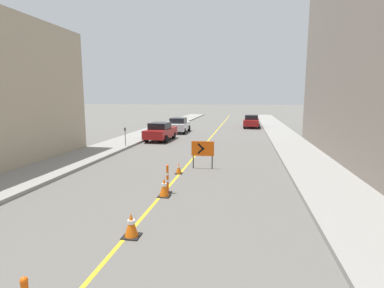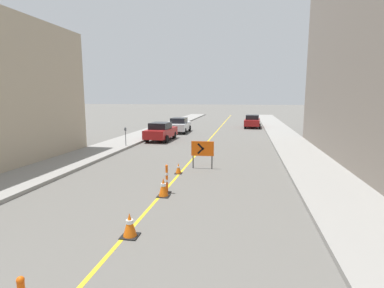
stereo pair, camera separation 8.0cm
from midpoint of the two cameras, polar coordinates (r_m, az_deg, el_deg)
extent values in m
cube|color=gold|center=(30.25, 4.22, 1.77)|extent=(0.12, 65.57, 0.01)
cube|color=gray|center=(31.68, -8.12, 2.18)|extent=(2.98, 65.57, 0.17)
cube|color=gray|center=(30.29, 17.14, 1.55)|extent=(2.98, 65.57, 0.17)
cube|color=black|center=(8.77, -11.45, -16.80)|extent=(0.47, 0.47, 0.03)
cone|color=orange|center=(8.63, -11.52, -14.76)|extent=(0.38, 0.38, 0.65)
cylinder|color=white|center=(8.60, -11.54, -14.28)|extent=(0.20, 0.20, 0.10)
cube|color=black|center=(11.77, -5.25, -9.83)|extent=(0.46, 0.46, 0.03)
cone|color=orange|center=(11.66, -5.27, -8.12)|extent=(0.37, 0.37, 0.70)
cylinder|color=white|center=(11.63, -5.28, -7.73)|extent=(0.19, 0.19, 0.11)
cube|color=black|center=(15.05, -2.45, -5.60)|extent=(0.35, 0.35, 0.03)
cone|color=orange|center=(14.98, -2.46, -4.61)|extent=(0.28, 0.28, 0.51)
cylinder|color=white|center=(14.97, -2.46, -4.38)|extent=(0.14, 0.14, 0.08)
sphere|color=#EF560C|center=(5.67, -29.52, -21.63)|extent=(0.12, 0.12, 0.12)
cube|color=black|center=(12.15, -4.60, -9.19)|extent=(0.31, 0.31, 0.04)
cylinder|color=#EF560C|center=(12.00, -4.63, -6.74)|extent=(0.10, 0.10, 1.04)
cylinder|color=white|center=(12.01, -4.62, -6.98)|extent=(0.11, 0.11, 0.10)
cylinder|color=white|center=(11.94, -4.64, -5.68)|extent=(0.11, 0.11, 0.10)
sphere|color=#EF560C|center=(11.86, -4.66, -4.19)|extent=(0.11, 0.11, 0.11)
cube|color=#EF560C|center=(15.88, 2.17, -0.88)|extent=(1.20, 0.12, 0.78)
cube|color=black|center=(15.83, 1.83, -0.50)|extent=(0.37, 0.04, 0.37)
cube|color=black|center=(15.87, 1.82, -1.29)|extent=(0.37, 0.04, 0.37)
cylinder|color=black|center=(16.10, 0.35, -3.41)|extent=(0.06, 0.06, 0.69)
cylinder|color=black|center=(15.96, 3.97, -3.54)|extent=(0.06, 0.06, 0.69)
cube|color=maroon|center=(26.37, -5.83, 2.16)|extent=(2.00, 4.38, 0.72)
cube|color=black|center=(26.09, -5.98, 3.49)|extent=(1.62, 2.00, 0.55)
cylinder|color=black|center=(27.92, -6.74, 1.78)|extent=(0.25, 0.65, 0.64)
cylinder|color=black|center=(27.47, -3.33, 1.71)|extent=(0.25, 0.65, 0.64)
cylinder|color=black|center=(25.41, -8.50, 1.03)|extent=(0.25, 0.65, 0.64)
cylinder|color=black|center=(24.91, -4.77, 0.94)|extent=(0.25, 0.65, 0.64)
cube|color=silver|center=(32.06, -2.33, 3.41)|extent=(1.92, 4.35, 0.72)
cube|color=black|center=(31.79, -2.42, 4.51)|extent=(1.58, 1.98, 0.55)
cylinder|color=black|center=(33.58, -3.25, 3.04)|extent=(0.24, 0.65, 0.64)
cylinder|color=black|center=(33.22, -0.38, 2.99)|extent=(0.24, 0.65, 0.64)
cylinder|color=black|center=(31.01, -4.41, 2.53)|extent=(0.24, 0.65, 0.64)
cylinder|color=black|center=(30.62, -1.31, 2.48)|extent=(0.24, 0.65, 0.64)
cube|color=maroon|center=(37.86, 11.46, 4.10)|extent=(2.01, 4.38, 0.72)
cube|color=black|center=(37.60, 11.50, 5.04)|extent=(1.62, 2.01, 0.55)
cylinder|color=black|center=(39.21, 10.16, 3.77)|extent=(0.25, 0.65, 0.64)
cylinder|color=black|center=(39.24, 12.66, 3.70)|extent=(0.25, 0.65, 0.64)
cylinder|color=black|center=(36.56, 10.14, 3.40)|extent=(0.25, 0.65, 0.64)
cylinder|color=black|center=(36.59, 12.82, 3.32)|extent=(0.25, 0.65, 0.64)
cylinder|color=#4C4C51|center=(22.97, -12.43, 1.09)|extent=(0.05, 0.05, 1.12)
cube|color=#565B60|center=(22.89, -12.48, 2.74)|extent=(0.12, 0.10, 0.22)
sphere|color=#565B60|center=(22.88, -12.49, 3.01)|extent=(0.11, 0.11, 0.11)
camera|label=1|loc=(0.04, -89.87, 0.02)|focal=28.00mm
camera|label=2|loc=(0.04, 90.13, -0.02)|focal=28.00mm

